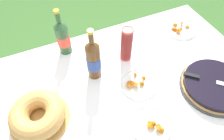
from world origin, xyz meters
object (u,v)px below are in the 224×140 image
snack_plate_near (180,29)px  snack_plate_right (138,84)px  serving_knife (211,81)px  cup_stack (127,45)px  cider_bottle_green (63,37)px  berry_tart (214,85)px  snack_plate_left (151,125)px  cider_bottle_amber (93,60)px  bundt_cake (38,115)px

snack_plate_near → snack_plate_right: bearing=-149.5°
serving_knife → snack_plate_right: bearing=-163.3°
cup_stack → cider_bottle_green: bearing=147.1°
berry_tart → snack_plate_left: berry_tart is taller
cider_bottle_green → berry_tart: bearing=-42.5°
snack_plate_near → snack_plate_right: (-0.52, -0.31, 0.00)m
cup_stack → snack_plate_near: (0.50, 0.08, -0.11)m
cup_stack → cider_bottle_amber: bearing=-168.5°
berry_tart → cider_bottle_green: size_ratio=1.18×
berry_tart → cup_stack: (-0.36, 0.43, 0.09)m
berry_tart → cider_bottle_green: bearing=137.5°
snack_plate_near → bundt_cake: bearing=-165.3°
cider_bottle_green → snack_plate_left: 0.76m
bundt_cake → cider_bottle_green: (0.26, 0.43, 0.07)m
snack_plate_right → cup_stack: bearing=82.9°
bundt_cake → snack_plate_left: (0.52, -0.27, -0.04)m
cider_bottle_green → snack_plate_left: bearing=-70.3°
serving_knife → snack_plate_near: size_ratio=1.28×
bundt_cake → snack_plate_right: bearing=-1.9°
bundt_cake → cup_stack: bearing=19.1°
berry_tart → bundt_cake: (-0.97, 0.22, 0.03)m
cup_stack → snack_plate_near: 0.51m
cup_stack → snack_plate_right: cup_stack is taller
cup_stack → snack_plate_left: cup_stack is taller
bundt_cake → cider_bottle_green: cider_bottle_green is taller
serving_knife → cup_stack: 0.53m
cider_bottle_amber → snack_plate_right: bearing=-41.1°
serving_knife → cider_bottle_amber: 0.68m
cider_bottle_green → snack_plate_near: size_ratio=1.42×
berry_tart → snack_plate_left: 0.46m
snack_plate_near → snack_plate_left: (-0.59, -0.56, -0.00)m
berry_tart → snack_plate_near: size_ratio=1.68×
cup_stack → cider_bottle_amber: 0.24m
serving_knife → cup_stack: size_ratio=1.22×
bundt_cake → berry_tart: bearing=-12.5°
bundt_cake → snack_plate_right: bundt_cake is taller
bundt_cake → snack_plate_left: bundt_cake is taller
bundt_cake → cider_bottle_amber: bearing=23.5°
serving_knife → cider_bottle_amber: bearing=-169.5°
serving_knife → bundt_cake: bearing=-149.4°
cider_bottle_green → snack_plate_near: bearing=-9.6°
serving_knife → cider_bottle_green: cider_bottle_green is taller
bundt_cake → snack_plate_right: size_ratio=1.40×
cider_bottle_green → serving_knife: bearing=-42.5°
bundt_cake → cider_bottle_amber: cider_bottle_amber is taller
snack_plate_near → snack_plate_left: size_ratio=1.06×
bundt_cake → snack_plate_near: bearing=14.7°
berry_tart → snack_plate_right: bearing=153.4°
snack_plate_near → snack_plate_right: 0.61m
serving_knife → cider_bottle_green: 0.93m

